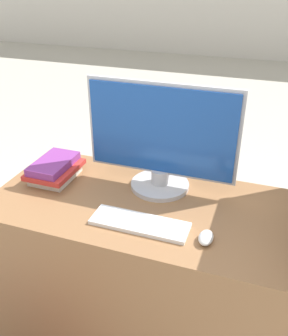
# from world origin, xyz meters

# --- Properties ---
(desk) EXTENTS (1.26, 0.62, 0.76)m
(desk) POSITION_xyz_m (0.00, 0.31, 0.38)
(desk) COLOR #8C603D
(desk) RESTS_ON ground_plane
(monitor) EXTENTS (0.64, 0.25, 0.46)m
(monitor) POSITION_xyz_m (0.03, 0.45, 0.99)
(monitor) COLOR #B7B7BC
(monitor) RESTS_ON desk
(keyboard) EXTENTS (0.37, 0.12, 0.02)m
(keyboard) POSITION_xyz_m (0.04, 0.16, 0.77)
(keyboard) COLOR white
(keyboard) RESTS_ON desk
(mouse) EXTENTS (0.05, 0.08, 0.03)m
(mouse) POSITION_xyz_m (0.29, 0.15, 0.78)
(mouse) COLOR silver
(mouse) RESTS_ON desk
(book_stack) EXTENTS (0.19, 0.25, 0.09)m
(book_stack) POSITION_xyz_m (-0.44, 0.36, 0.81)
(book_stack) COLOR silver
(book_stack) RESTS_ON desk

